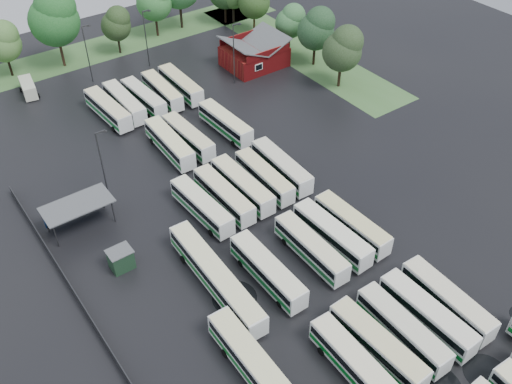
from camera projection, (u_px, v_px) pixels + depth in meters
ground at (304, 272)px, 63.86m from camera, size 160.00×160.00×0.00m
brick_building at (254, 56)px, 99.86m from camera, size 10.07×8.60×5.39m
wash_shed at (76, 206)px, 67.83m from camera, size 8.20×4.20×3.58m
utility_hut at (121, 259)px, 63.53m from camera, size 2.70×2.20×2.62m
grass_strip_north at (88, 53)px, 104.81m from camera, size 80.00×10.00×0.01m
grass_strip_east at (298, 50)px, 105.58m from camera, size 10.00×50.00×0.01m
west_fence at (88, 316)px, 58.45m from camera, size 0.10×50.00×1.20m
bus_r1c0 at (356, 364)px, 52.90m from camera, size 2.65×10.98×3.04m
bus_r1c1 at (377, 345)px, 54.47m from camera, size 2.68×11.11×3.07m
bus_r1c2 at (402, 329)px, 55.93m from camera, size 2.59×10.90×3.02m
bus_r1c3 at (427, 314)px, 57.26m from camera, size 2.42×11.10×3.09m
bus_r1c4 at (447, 300)px, 58.67m from camera, size 2.76×11.05×3.05m
bus_r2c0 at (268, 271)px, 61.67m from camera, size 2.45×11.19×3.11m
bus_r2c2 at (311, 248)px, 64.38m from camera, size 2.47×10.85×3.01m
bus_r2c3 at (332, 234)px, 65.97m from camera, size 2.68×11.20×3.10m
bus_r2c4 at (352, 224)px, 67.36m from camera, size 2.56×10.84×3.00m
bus_r3c0 at (202, 206)px, 69.82m from camera, size 2.72×10.80×2.98m
bus_r3c1 at (224, 195)px, 71.38m from camera, size 2.34×10.81×3.01m
bus_r3c2 at (242, 185)px, 72.80m from camera, size 2.41×11.14×3.10m
bus_r3c3 at (264, 177)px, 74.28m from camera, size 2.57×10.68×2.96m
bus_r3c4 at (281, 167)px, 75.82m from camera, size 2.82×11.18×3.09m
bus_r4c1 at (170, 143)px, 79.89m from camera, size 2.83×11.28×3.11m
bus_r4c2 at (188, 137)px, 81.23m from camera, size 2.57×10.82×3.00m
bus_r4c4 at (225, 123)px, 83.92m from camera, size 2.63×10.96×3.03m
bus_r5c0 at (108, 109)px, 86.74m from camera, size 2.91×11.24×3.10m
bus_r5c1 at (124, 102)px, 88.27m from camera, size 2.50×11.09×3.08m
bus_r5c2 at (144, 98)px, 89.51m from camera, size 2.67×10.72×2.96m
bus_r5c3 at (162, 91)px, 91.10m from camera, size 2.68×10.74×2.97m
bus_r5c4 at (181, 85)px, 92.47m from camera, size 2.54×11.07×3.07m
artic_bus_west_b at (216, 277)px, 60.99m from camera, size 2.96×16.77×3.10m
artic_bus_west_c at (267, 381)px, 51.55m from camera, size 2.74×16.72×3.09m
minibus at (28, 87)px, 92.57m from camera, size 2.79×5.59×2.34m
tree_north_1 at (3, 41)px, 94.18m from camera, size 5.97×5.97×9.89m
tree_north_2 at (54, 16)px, 95.16m from camera, size 8.51×8.51×14.10m
tree_north_3 at (117, 23)px, 101.20m from camera, size 5.31×5.31×8.80m
tree_east_0 at (344, 48)px, 91.12m from camera, size 6.42×6.42×10.64m
tree_east_1 at (317, 28)px, 97.00m from camera, size 6.36×6.36×10.53m
tree_east_2 at (291, 21)px, 102.07m from camera, size 5.30×5.30×8.78m
tree_east_3 at (255, 0)px, 107.53m from camera, size 6.03×6.03×9.98m
lamp_post_ne at (234, 50)px, 92.46m from camera, size 1.60×0.31×10.37m
lamp_post_nw at (102, 161)px, 69.95m from camera, size 1.54×0.30×10.00m
lamp_post_back_w at (87, 50)px, 93.14m from camera, size 1.51×0.29×9.82m
lamp_post_back_e at (146, 35)px, 97.15m from camera, size 1.55×0.30×10.05m
puddle_1 at (486, 373)px, 54.07m from camera, size 4.29×4.29×0.01m
puddle_2 at (235, 298)px, 61.01m from camera, size 4.86×4.86×0.01m
puddle_3 at (332, 248)px, 66.65m from camera, size 3.54×3.54×0.01m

